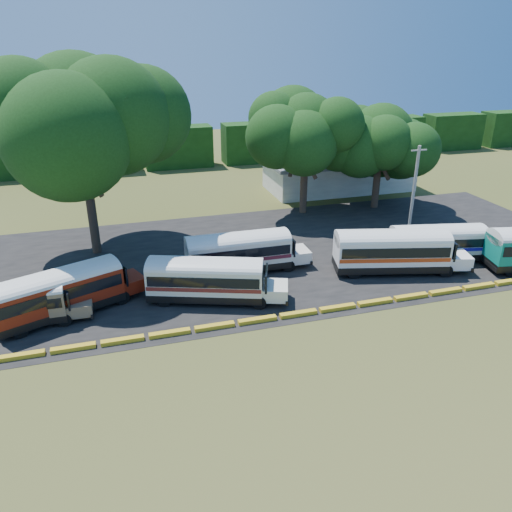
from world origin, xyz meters
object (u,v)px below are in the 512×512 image
object	(u,v)px
bus_beige	(10,303)
bus_cream_west	(209,277)
bus_red	(61,290)
bus_white_red	(394,249)
tree_west	(78,113)

from	to	relation	value
bus_beige	bus_cream_west	size ratio (longest dim) A/B	0.88
bus_red	bus_white_red	xyz separation A→B (m)	(25.78, -0.17, 0.09)
bus_red	tree_west	world-z (taller)	tree_west
bus_cream_west	tree_west	xyz separation A→B (m)	(-8.01, 11.94, 10.45)
bus_beige	bus_white_red	bearing A→B (deg)	2.15
bus_beige	bus_white_red	distance (m)	29.03
bus_beige	bus_red	xyz separation A→B (m)	(3.25, 0.55, 0.25)
bus_beige	bus_cream_west	world-z (taller)	bus_cream_west
bus_red	bus_cream_west	world-z (taller)	bus_red
bus_red	tree_west	bearing A→B (deg)	56.13
bus_beige	bus_red	distance (m)	3.30
bus_cream_west	bus_white_red	size ratio (longest dim) A/B	0.91
bus_red	bus_cream_west	size ratio (longest dim) A/B	1.02
bus_beige	bus_red	size ratio (longest dim) A/B	0.87
bus_beige	bus_cream_west	distance (m)	13.43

